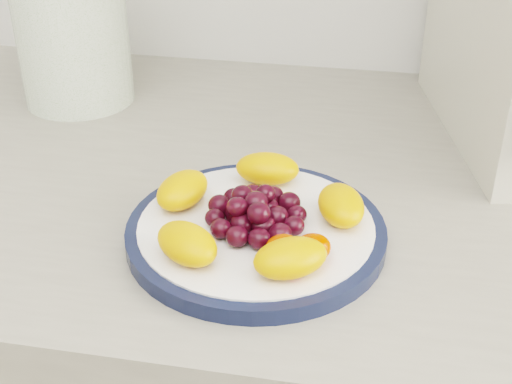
# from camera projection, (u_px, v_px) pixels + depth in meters

# --- Properties ---
(plate_rim) EXTENTS (0.23, 0.23, 0.01)m
(plate_rim) POSITION_uv_depth(u_px,v_px,m) (256.00, 233.00, 0.63)
(plate_rim) COLOR #111933
(plate_rim) RESTS_ON counter
(plate_face) EXTENTS (0.21, 0.21, 0.02)m
(plate_face) POSITION_uv_depth(u_px,v_px,m) (256.00, 232.00, 0.63)
(plate_face) COLOR white
(plate_face) RESTS_ON counter
(canister) EXTENTS (0.14, 0.14, 0.16)m
(canister) POSITION_uv_depth(u_px,v_px,m) (73.00, 38.00, 0.86)
(canister) COLOR #336712
(canister) RESTS_ON counter
(fruit_plate) EXTENTS (0.20, 0.19, 0.03)m
(fruit_plate) POSITION_uv_depth(u_px,v_px,m) (258.00, 215.00, 0.62)
(fruit_plate) COLOR orange
(fruit_plate) RESTS_ON plate_face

